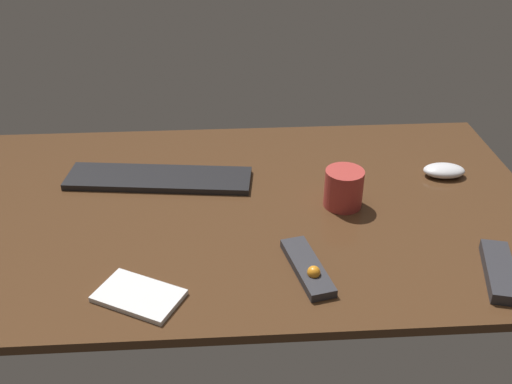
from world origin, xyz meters
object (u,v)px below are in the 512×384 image
Objects in this scene: computer_mouse at (444,171)px; keyboard at (159,178)px; tv_remote at (499,271)px; coffee_mug at (344,188)px; notepad at (139,296)px; media_remote at (308,268)px.

keyboard is at bearing -177.69° from computer_mouse.
computer_mouse is 0.59× the size of tv_remote.
coffee_mug is (43.58, -13.91, 3.78)cm from keyboard.
keyboard is 80.77cm from tv_remote.
computer_mouse is 83.20cm from notepad.
tv_remote reaches higher than keyboard.
tv_remote is at bearing -89.56° from computer_mouse.
media_remote is 33.01cm from notepad.
computer_mouse is 0.66× the size of notepad.
tv_remote is at bearing -47.08° from coffee_mug.
keyboard is 2.41× the size of media_remote.
coffee_mug reaches higher than notepad.
media_remote is 37.36cm from tv_remote.
media_remote is 26.80cm from coffee_mug.
coffee_mug is (11.49, 23.95, 3.52)cm from media_remote.
computer_mouse reaches higher than notepad.
computer_mouse is at bearing 119.50° from media_remote.
keyboard is 49.64cm from media_remote.
coffee_mug reaches higher than media_remote.
keyboard is at bearing 89.45° from notepad.
media_remote reaches higher than notepad.
computer_mouse is 53.41cm from media_remote.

